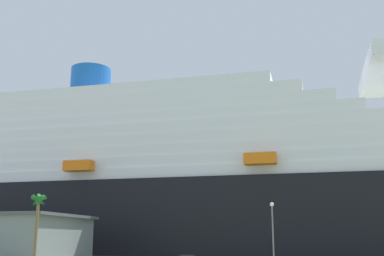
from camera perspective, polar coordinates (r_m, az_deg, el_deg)
name	(u,v)px	position (r m, az deg, el deg)	size (l,w,h in m)	color
cruise_ship	(174,187)	(143.60, -2.15, -6.98)	(255.48, 63.02, 65.43)	black
palm_tree	(38,208)	(88.66, -17.84, -9.07)	(3.18, 2.83, 12.00)	brown
street_lamp	(273,227)	(67.05, 9.57, -11.55)	(0.56, 0.56, 9.23)	slate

